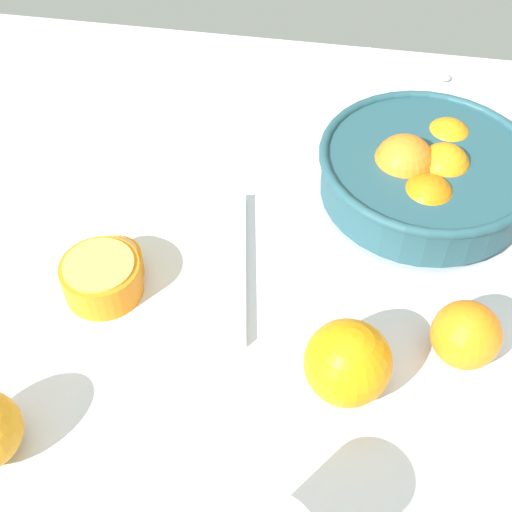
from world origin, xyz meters
The scene contains 8 objects.
ground_plane centered at (0.00, 0.00, -1.50)cm, with size 130.63×102.28×3.00cm, color silver.
fruit_bowl centered at (14.78, 16.48, 4.31)cm, with size 26.90×26.90×9.75cm.
cutting_board centered at (-19.80, -1.39, 0.62)cm, with size 29.71×22.63×1.23cm, color beige.
orange_half_0 centered at (-19.48, -3.20, 2.88)cm, with size 6.45×6.45×3.37cm.
orange_half_1 centered at (-20.00, -5.74, 3.48)cm, with size 8.75×8.75×4.56cm.
loose_orange_2 centered at (19.18, -6.87, 3.60)cm, with size 7.20×7.20×7.20cm, color orange.
loose_orange_4 centered at (7.48, -12.75, 4.37)cm, with size 8.74×8.74×8.74cm, color orange.
spoon centered at (14.86, 45.79, 0.43)cm, with size 13.43×8.53×1.00cm.
Camera 1 is at (4.74, -50.05, 61.38)cm, focal length 48.02 mm.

